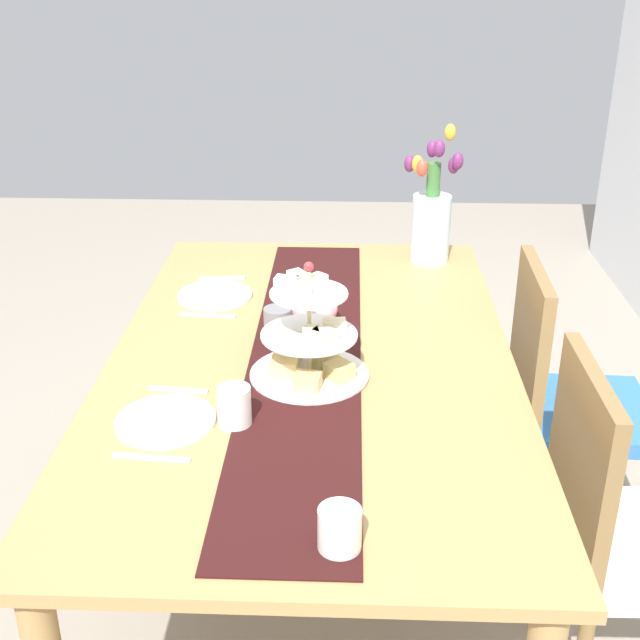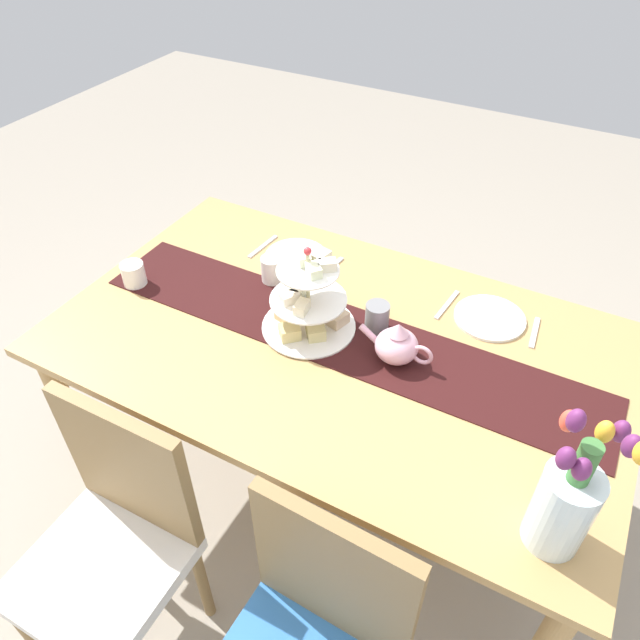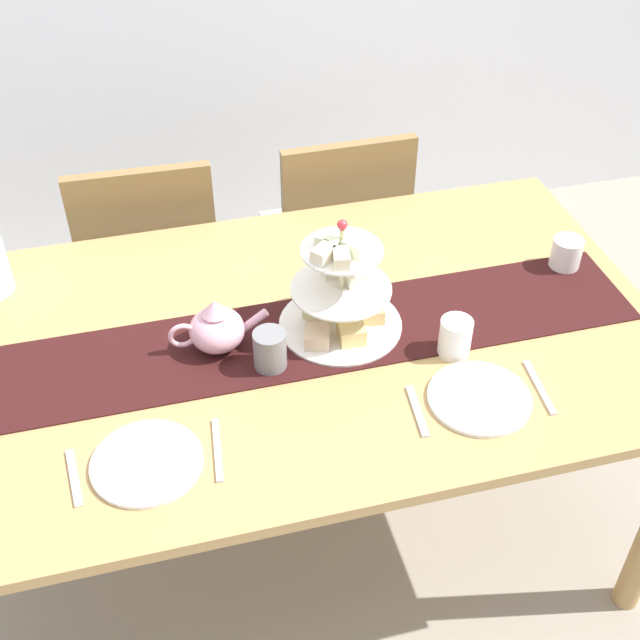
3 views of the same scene
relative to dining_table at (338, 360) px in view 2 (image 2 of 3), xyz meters
The scene contains 16 objects.
ground_plane 0.68m from the dining_table, ahead, with size 8.00×8.00×0.00m, color gray.
dining_table is the anchor object (origin of this frame).
chair_right 0.84m from the dining_table, 67.61° to the left, with size 0.43×0.43×0.91m.
table_runner 0.10m from the dining_table, 90.00° to the right, with size 1.67×0.29×0.00m, color black.
tiered_cake_stand 0.22m from the dining_table, ahead, with size 0.30×0.30×0.30m.
teapot 0.25m from the dining_table, behind, with size 0.24×0.13×0.14m.
tulip_vase 0.85m from the dining_table, 153.27° to the left, with size 0.16×0.18×0.45m.
cream_jug 0.77m from the dining_table, ahead, with size 0.08×0.08×0.09m, color white.
dinner_plate_left 0.51m from the dining_table, 140.96° to the right, with size 0.23×0.23×0.01m, color white.
fork_left 0.63m from the dining_table, 149.41° to the right, with size 0.02×0.15×0.01m, color silver.
knife_left 0.41m from the dining_table, 127.78° to the right, with size 0.01×0.17×0.01m, color silver.
dinner_plate_right 0.47m from the dining_table, 43.16° to the right, with size 0.23×0.23×0.01m, color white.
fork_right 0.38m from the dining_table, 58.69° to the right, with size 0.02×0.15×0.01m, color silver.
knife_right 0.59m from the dining_table, 33.26° to the right, with size 0.01×0.17×0.01m, color silver.
mug_grey 0.19m from the dining_table, 132.13° to the right, with size 0.08×0.08×0.10m, color slate.
mug_white_text 0.40m from the dining_table, 24.75° to the right, with size 0.08×0.08×0.10m, color white.
Camera 2 is at (-0.60, 1.23, 2.05)m, focal length 33.44 mm.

